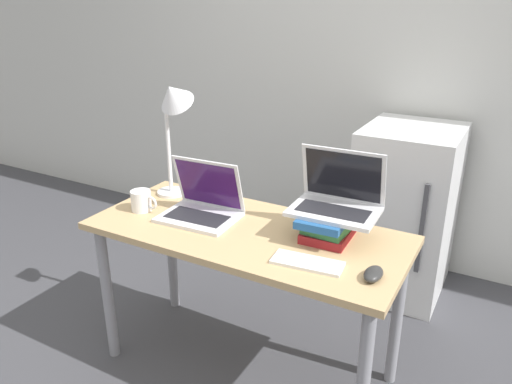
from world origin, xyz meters
TOP-DOWN VIEW (x-y plane):
  - wall_back at (0.00, 1.72)m, footprint 8.00×0.05m
  - desk at (0.00, 0.30)m, footprint 1.35×0.60m
  - laptop_left at (-0.24, 0.32)m, footprint 0.35×0.27m
  - book_stack at (0.33, 0.40)m, footprint 0.20×0.28m
  - laptop_on_books at (0.34, 0.44)m, footprint 0.36×0.26m
  - wireless_keyboard at (0.34, 0.16)m, footprint 0.27×0.13m
  - mouse at (0.59, 0.18)m, footprint 0.06×0.11m
  - mug at (-0.52, 0.24)m, footprint 0.14×0.09m
  - desk_lamp at (-0.46, 0.44)m, footprint 0.23×0.20m
  - mini_fridge at (0.44, 1.36)m, footprint 0.51×0.60m

SIDE VIEW (x-z plane):
  - mini_fridge at x=0.44m, z-range 0.00..0.98m
  - desk at x=0.00m, z-range 0.27..0.99m
  - wireless_keyboard at x=0.34m, z-range 0.72..0.74m
  - mouse at x=0.59m, z-range 0.73..0.76m
  - mug at x=-0.52m, z-range 0.73..0.82m
  - laptop_left at x=-0.24m, z-range 0.65..0.90m
  - book_stack at x=0.33m, z-range 0.73..0.84m
  - laptop_on_books at x=0.34m, z-range 0.76..1.01m
  - desk_lamp at x=-0.46m, z-range 0.87..1.47m
  - wall_back at x=0.00m, z-range 0.00..2.70m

